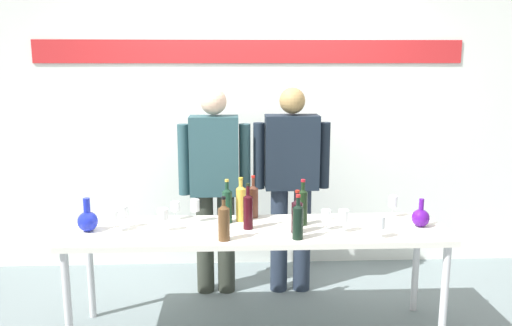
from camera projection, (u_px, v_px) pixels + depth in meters
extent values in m
cube|color=white|center=(250.00, 103.00, 4.66)|extent=(5.35, 0.10, 3.00)
cube|color=red|center=(250.00, 51.00, 4.51)|extent=(3.75, 0.01, 0.20)
cube|color=silver|center=(257.00, 231.00, 3.51)|extent=(2.54, 0.63, 0.04)
cylinder|color=silver|center=(68.00, 305.00, 3.27)|extent=(0.05, 0.05, 0.72)
cylinder|color=silver|center=(444.00, 297.00, 3.38)|extent=(0.05, 0.05, 0.72)
cylinder|color=silver|center=(90.00, 271.00, 3.80)|extent=(0.05, 0.05, 0.72)
cylinder|color=silver|center=(416.00, 265.00, 3.90)|extent=(0.05, 0.05, 0.72)
sphere|color=#1B28B6|center=(88.00, 221.00, 3.44)|extent=(0.13, 0.13, 0.13)
cylinder|color=#1B28B6|center=(87.00, 206.00, 3.42)|extent=(0.04, 0.04, 0.10)
sphere|color=#501187|center=(421.00, 218.00, 3.54)|extent=(0.12, 0.12, 0.12)
cylinder|color=#501187|center=(421.00, 205.00, 3.52)|extent=(0.03, 0.03, 0.08)
cylinder|color=#30342C|center=(205.00, 243.00, 4.22)|extent=(0.14, 0.14, 0.83)
cylinder|color=#30342C|center=(226.00, 243.00, 4.23)|extent=(0.14, 0.14, 0.83)
cube|color=#294A51|center=(214.00, 156.00, 4.08)|extent=(0.38, 0.22, 0.62)
cylinder|color=#294A51|center=(184.00, 160.00, 4.08)|extent=(0.09, 0.09, 0.56)
cylinder|color=#294A51|center=(245.00, 159.00, 4.10)|extent=(0.09, 0.09, 0.56)
sphere|color=beige|center=(213.00, 102.00, 4.00)|extent=(0.20, 0.20, 0.20)
cylinder|color=#232D3E|center=(279.00, 240.00, 4.24)|extent=(0.14, 0.14, 0.87)
cylinder|color=#232D3E|center=(302.00, 239.00, 4.25)|extent=(0.14, 0.14, 0.87)
cube|color=black|center=(292.00, 152.00, 4.11)|extent=(0.42, 0.22, 0.59)
cylinder|color=black|center=(259.00, 156.00, 4.10)|extent=(0.09, 0.09, 0.53)
cylinder|color=black|center=(324.00, 155.00, 4.12)|extent=(0.09, 0.09, 0.53)
sphere|color=#997949|center=(292.00, 101.00, 4.03)|extent=(0.20, 0.20, 0.20)
cylinder|color=#133321|center=(227.00, 207.00, 3.62)|extent=(0.07, 0.07, 0.22)
cone|color=#133321|center=(227.00, 190.00, 3.59)|extent=(0.07, 0.07, 0.03)
cylinder|color=#133321|center=(227.00, 187.00, 3.59)|extent=(0.02, 0.02, 0.07)
cylinder|color=gold|center=(227.00, 180.00, 3.58)|extent=(0.03, 0.03, 0.02)
cylinder|color=#512B1E|center=(253.00, 203.00, 3.74)|extent=(0.07, 0.07, 0.21)
cone|color=#512B1E|center=(253.00, 187.00, 3.72)|extent=(0.07, 0.07, 0.03)
cylinder|color=#512B1E|center=(253.00, 183.00, 3.71)|extent=(0.02, 0.02, 0.08)
cylinder|color=red|center=(253.00, 177.00, 3.70)|extent=(0.03, 0.03, 0.02)
cylinder|color=black|center=(297.00, 218.00, 3.41)|extent=(0.08, 0.08, 0.20)
cone|color=black|center=(297.00, 201.00, 3.38)|extent=(0.08, 0.08, 0.03)
cylinder|color=black|center=(297.00, 198.00, 3.38)|extent=(0.03, 0.03, 0.07)
cylinder|color=#AA2418|center=(297.00, 191.00, 3.37)|extent=(0.03, 0.03, 0.02)
cylinder|color=#33080F|center=(248.00, 213.00, 3.48)|extent=(0.06, 0.06, 0.22)
cone|color=#33080F|center=(248.00, 196.00, 3.46)|extent=(0.06, 0.06, 0.03)
cylinder|color=#33080F|center=(248.00, 192.00, 3.45)|extent=(0.02, 0.02, 0.08)
cylinder|color=black|center=(248.00, 185.00, 3.44)|extent=(0.03, 0.03, 0.02)
cylinder|color=black|center=(303.00, 208.00, 3.56)|extent=(0.07, 0.07, 0.23)
cone|color=black|center=(303.00, 190.00, 3.54)|extent=(0.07, 0.07, 0.03)
cylinder|color=black|center=(303.00, 187.00, 3.53)|extent=(0.03, 0.03, 0.07)
cylinder|color=#B11722|center=(303.00, 181.00, 3.53)|extent=(0.03, 0.03, 0.02)
cylinder|color=#55381E|center=(224.00, 224.00, 3.26)|extent=(0.07, 0.07, 0.21)
cone|color=#55381E|center=(224.00, 207.00, 3.23)|extent=(0.07, 0.07, 0.03)
cylinder|color=#55381E|center=(224.00, 204.00, 3.23)|extent=(0.02, 0.02, 0.06)
cylinder|color=black|center=(224.00, 198.00, 3.22)|extent=(0.03, 0.03, 0.02)
cylinder|color=gold|center=(241.00, 205.00, 3.65)|extent=(0.07, 0.07, 0.23)
cone|color=gold|center=(241.00, 187.00, 3.63)|extent=(0.07, 0.07, 0.03)
cylinder|color=gold|center=(241.00, 184.00, 3.62)|extent=(0.03, 0.03, 0.06)
cylinder|color=gold|center=(241.00, 179.00, 3.62)|extent=(0.03, 0.03, 0.02)
cylinder|color=black|center=(298.00, 223.00, 3.28)|extent=(0.07, 0.07, 0.21)
cone|color=black|center=(298.00, 206.00, 3.26)|extent=(0.07, 0.07, 0.03)
cylinder|color=black|center=(298.00, 202.00, 3.25)|extent=(0.03, 0.03, 0.07)
cylinder|color=#AD201F|center=(298.00, 196.00, 3.25)|extent=(0.03, 0.03, 0.02)
cylinder|color=white|center=(115.00, 232.00, 3.44)|extent=(0.06, 0.06, 0.00)
cylinder|color=white|center=(115.00, 226.00, 3.43)|extent=(0.01, 0.01, 0.08)
cylinder|color=white|center=(114.00, 216.00, 3.42)|extent=(0.06, 0.06, 0.07)
cylinder|color=white|center=(196.00, 221.00, 3.66)|extent=(0.06, 0.06, 0.00)
cylinder|color=white|center=(195.00, 216.00, 3.65)|extent=(0.01, 0.01, 0.07)
cylinder|color=white|center=(195.00, 205.00, 3.63)|extent=(0.06, 0.06, 0.08)
cylinder|color=white|center=(163.00, 231.00, 3.45)|extent=(0.05, 0.05, 0.00)
cylinder|color=white|center=(163.00, 225.00, 3.44)|extent=(0.01, 0.01, 0.08)
cylinder|color=white|center=(163.00, 214.00, 3.43)|extent=(0.07, 0.07, 0.07)
cylinder|color=white|center=(176.00, 219.00, 3.71)|extent=(0.06, 0.06, 0.00)
cylinder|color=white|center=(175.00, 215.00, 3.71)|extent=(0.01, 0.01, 0.06)
cylinder|color=white|center=(175.00, 206.00, 3.69)|extent=(0.06, 0.06, 0.07)
cylinder|color=white|center=(124.00, 228.00, 3.52)|extent=(0.06, 0.06, 0.00)
cylinder|color=white|center=(124.00, 222.00, 3.51)|extent=(0.01, 0.01, 0.07)
cylinder|color=white|center=(123.00, 212.00, 3.50)|extent=(0.07, 0.07, 0.08)
cylinder|color=white|center=(326.00, 230.00, 3.48)|extent=(0.06, 0.06, 0.00)
cylinder|color=white|center=(326.00, 225.00, 3.47)|extent=(0.01, 0.01, 0.06)
cylinder|color=white|center=(326.00, 215.00, 3.46)|extent=(0.07, 0.07, 0.07)
cylinder|color=white|center=(343.00, 232.00, 3.44)|extent=(0.05, 0.05, 0.00)
cylinder|color=white|center=(343.00, 227.00, 3.43)|extent=(0.01, 0.01, 0.06)
cylinder|color=white|center=(343.00, 216.00, 3.42)|extent=(0.07, 0.07, 0.09)
cylinder|color=white|center=(379.00, 238.00, 3.32)|extent=(0.05, 0.05, 0.00)
cylinder|color=white|center=(379.00, 233.00, 3.31)|extent=(0.01, 0.01, 0.06)
cylinder|color=white|center=(380.00, 222.00, 3.30)|extent=(0.07, 0.07, 0.08)
cylinder|color=white|center=(392.00, 217.00, 3.76)|extent=(0.06, 0.06, 0.00)
cylinder|color=white|center=(393.00, 212.00, 3.75)|extent=(0.01, 0.01, 0.08)
cylinder|color=white|center=(393.00, 201.00, 3.74)|extent=(0.06, 0.06, 0.08)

